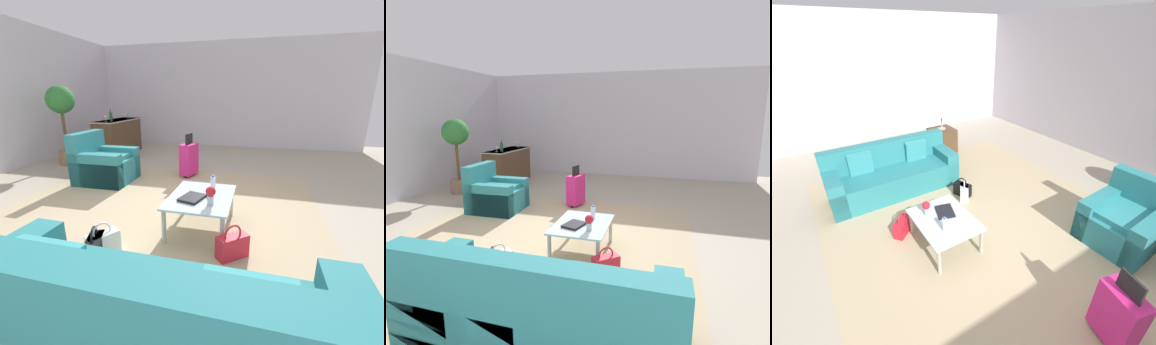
% 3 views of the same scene
% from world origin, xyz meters
% --- Properties ---
extents(ground_plane, '(12.00, 12.00, 0.00)m').
position_xyz_m(ground_plane, '(0.00, 0.00, 0.00)').
color(ground_plane, '#A89E89').
extents(wall_right, '(0.12, 8.00, 3.10)m').
position_xyz_m(wall_right, '(5.06, 0.00, 1.55)').
color(wall_right, silver).
rests_on(wall_right, ground).
extents(area_rug, '(5.20, 4.40, 0.01)m').
position_xyz_m(area_rug, '(-0.60, 0.20, 0.00)').
color(area_rug, tan).
rests_on(area_rug, ground).
extents(couch, '(0.85, 2.28, 0.89)m').
position_xyz_m(couch, '(-2.19, -0.60, 0.31)').
color(couch, teal).
rests_on(couch, ground).
extents(armchair, '(0.91, 0.96, 0.92)m').
position_xyz_m(armchair, '(0.90, 1.67, 0.30)').
color(armchair, teal).
rests_on(armchair, ground).
extents(coffee_table, '(0.96, 0.73, 0.42)m').
position_xyz_m(coffee_table, '(-0.40, -0.50, 0.37)').
color(coffee_table, silver).
rests_on(coffee_table, ground).
extents(water_bottle, '(0.06, 0.06, 0.20)m').
position_xyz_m(water_bottle, '(-0.20, -0.60, 0.51)').
color(water_bottle, silver).
rests_on(water_bottle, coffee_table).
extents(coffee_table_book, '(0.35, 0.30, 0.03)m').
position_xyz_m(coffee_table_book, '(-0.52, -0.42, 0.44)').
color(coffee_table_book, black).
rests_on(coffee_table_book, coffee_table).
extents(flower_vase, '(0.11, 0.11, 0.21)m').
position_xyz_m(flower_vase, '(-0.62, -0.65, 0.54)').
color(flower_vase, '#B2B7BC').
rests_on(flower_vase, coffee_table).
extents(bar_console, '(1.63, 0.60, 0.93)m').
position_xyz_m(bar_console, '(3.10, 2.60, 0.48)').
color(bar_console, '#513823').
rests_on(bar_console, ground).
extents(wine_glass_leftmost, '(0.08, 0.08, 0.15)m').
position_xyz_m(wine_glass_leftmost, '(2.54, 2.59, 1.04)').
color(wine_glass_leftmost, silver).
rests_on(wine_glass_leftmost, bar_console).
extents(wine_glass_left_of_centre, '(0.08, 0.08, 0.15)m').
position_xyz_m(wine_glass_left_of_centre, '(3.66, 2.57, 1.04)').
color(wine_glass_left_of_centre, silver).
rests_on(wine_glass_left_of_centre, bar_console).
extents(wine_bottle_green, '(0.07, 0.07, 0.30)m').
position_xyz_m(wine_bottle_green, '(2.62, 2.49, 1.05)').
color(wine_bottle_green, '#194C23').
rests_on(wine_bottle_green, bar_console).
extents(suitcase_magenta, '(0.44, 0.32, 0.85)m').
position_xyz_m(suitcase_magenta, '(1.60, 0.20, 0.36)').
color(suitcase_magenta, '#D12375').
rests_on(suitcase_magenta, ground).
extents(handbag_white, '(0.35, 0.29, 0.36)m').
position_xyz_m(handbag_white, '(-1.18, 0.33, 0.13)').
color(handbag_white, white).
rests_on(handbag_white, ground).
extents(handbag_red, '(0.32, 0.33, 0.36)m').
position_xyz_m(handbag_red, '(-0.90, -0.93, 0.13)').
color(handbag_red, red).
rests_on(handbag_red, ground).
extents(handbag_black, '(0.35, 0.25, 0.36)m').
position_xyz_m(handbag_black, '(-1.28, 0.36, 0.13)').
color(handbag_black, black).
rests_on(handbag_black, ground).
extents(potted_ficus, '(0.61, 0.61, 1.77)m').
position_xyz_m(potted_ficus, '(1.80, 3.20, 1.21)').
color(potted_ficus, '#84664C').
rests_on(potted_ficus, ground).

